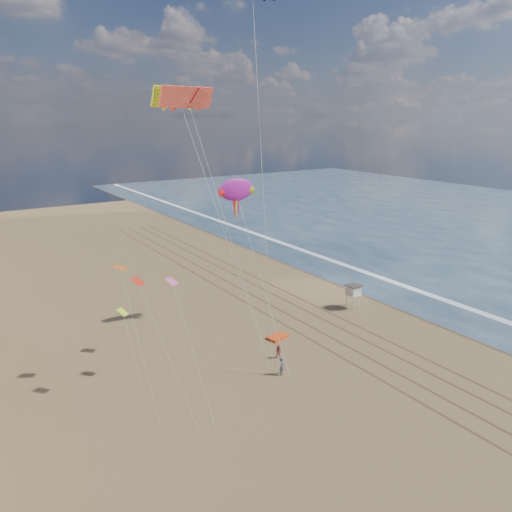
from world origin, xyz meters
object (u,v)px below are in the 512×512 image
at_px(kite_flyer_a, 282,366).
at_px(kite_flyer_b, 279,352).
at_px(lifeguard_stand, 353,290).
at_px(show_kite, 236,190).
at_px(grounded_kite, 278,337).

xyz_separation_m(kite_flyer_a, kite_flyer_b, (1.79, 3.07, -0.18)).
xyz_separation_m(lifeguard_stand, show_kite, (-15.11, 5.37, 14.20)).
height_order(lifeguard_stand, show_kite, show_kite).
relative_size(show_kite, kite_flyer_a, 11.74).
height_order(grounded_kite, kite_flyer_a, kite_flyer_a).
xyz_separation_m(show_kite, kite_flyer_b, (-1.92, -11.79, -15.99)).
relative_size(lifeguard_stand, kite_flyer_b, 2.16).
distance_m(lifeguard_stand, grounded_kite, 14.50).
xyz_separation_m(lifeguard_stand, kite_flyer_a, (-18.82, -9.49, -1.61)).
relative_size(lifeguard_stand, kite_flyer_a, 1.74).
distance_m(show_kite, kite_flyer_a, 22.01).
relative_size(lifeguard_stand, grounded_kite, 1.34).
bearing_deg(kite_flyer_a, kite_flyer_b, 16.49).
bearing_deg(kite_flyer_b, show_kite, 128.68).
bearing_deg(grounded_kite, kite_flyer_a, -135.61).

